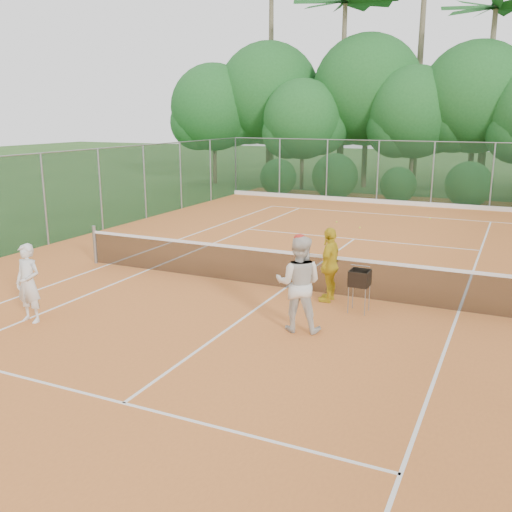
{
  "coord_description": "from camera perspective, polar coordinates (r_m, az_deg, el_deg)",
  "views": [
    {
      "loc": [
        5.07,
        -12.58,
        4.22
      ],
      "look_at": [
        -0.23,
        -1.2,
        1.1
      ],
      "focal_mm": 40.0,
      "sensor_mm": 36.0,
      "label": 1
    }
  ],
  "objects": [
    {
      "name": "player_center_grp",
      "position": [
        11.26,
        4.3,
        -2.75
      ],
      "size": [
        1.06,
        0.9,
        1.97
      ],
      "color": "beige",
      "rests_on": "clay_court"
    },
    {
      "name": "ground",
      "position": [
        14.21,
        2.9,
        -3.34
      ],
      "size": [
        120.0,
        120.0,
        0.0
      ],
      "primitive_type": "plane",
      "color": "#284D1B",
      "rests_on": "ground"
    },
    {
      "name": "player_white",
      "position": [
        12.64,
        -21.81,
        -2.55
      ],
      "size": [
        0.6,
        0.4,
        1.65
      ],
      "primitive_type": "imported",
      "rotation": [
        0.0,
        0.0,
        0.0
      ],
      "color": "silver",
      "rests_on": "clay_court"
    },
    {
      "name": "tropical_treeline",
      "position": [
        33.02,
        19.31,
        14.76
      ],
      "size": [
        32.1,
        8.49,
        15.03
      ],
      "color": "brown",
      "rests_on": "ground"
    },
    {
      "name": "court_markings",
      "position": [
        14.2,
        2.9,
        -3.25
      ],
      "size": [
        11.03,
        23.83,
        0.01
      ],
      "color": "white",
      "rests_on": "clay_court"
    },
    {
      "name": "stray_ball_c",
      "position": [
        22.01,
        10.34,
        2.82
      ],
      "size": [
        0.07,
        0.07,
        0.07
      ],
      "primitive_type": "sphere",
      "color": "#C3E334",
      "rests_on": "clay_court"
    },
    {
      "name": "tennis_net",
      "position": [
        14.06,
        2.92,
        -1.27
      ],
      "size": [
        11.97,
        0.1,
        1.1
      ],
      "color": "gray",
      "rests_on": "clay_court"
    },
    {
      "name": "stray_ball_b",
      "position": [
        24.63,
        17.01,
        3.61
      ],
      "size": [
        0.07,
        0.07,
        0.07
      ],
      "primitive_type": "sphere",
      "color": "#BBD331",
      "rests_on": "clay_court"
    },
    {
      "name": "stray_ball_a",
      "position": [
        23.02,
        8.06,
        3.4
      ],
      "size": [
        0.07,
        0.07,
        0.07
      ],
      "primitive_type": "sphere",
      "color": "#B7CD2F",
      "rests_on": "clay_court"
    },
    {
      "name": "clay_court",
      "position": [
        14.2,
        2.9,
        -3.3
      ],
      "size": [
        18.0,
        36.0,
        0.02
      ],
      "primitive_type": "cube",
      "color": "orange",
      "rests_on": "ground"
    },
    {
      "name": "fence_back",
      "position": [
        28.17,
        14.65,
        8.02
      ],
      "size": [
        18.07,
        0.07,
        3.0
      ],
      "color": "#19381E",
      "rests_on": "clay_court"
    },
    {
      "name": "ball_hopper",
      "position": [
        12.52,
        10.33,
        -2.27
      ],
      "size": [
        0.41,
        0.41,
        0.95
      ],
      "rotation": [
        0.0,
        0.0,
        0.3
      ],
      "color": "gray",
      "rests_on": "clay_court"
    },
    {
      "name": "player_yellow",
      "position": [
        13.15,
        7.39,
        -0.85
      ],
      "size": [
        0.44,
        1.02,
        1.73
      ],
      "primitive_type": "imported",
      "rotation": [
        0.0,
        0.0,
        -1.59
      ],
      "color": "gold",
      "rests_on": "clay_court"
    }
  ]
}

